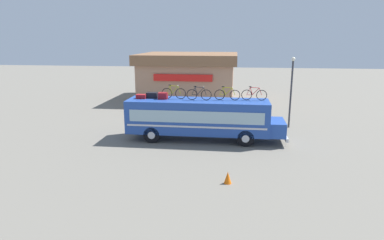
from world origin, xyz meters
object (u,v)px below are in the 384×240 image
at_px(luggage_bag_2, 152,95).
at_px(rooftop_bicycle_2, 199,94).
at_px(rooftop_bicycle_1, 174,93).
at_px(rooftop_bicycle_3, 227,94).
at_px(luggage_bag_1, 141,96).
at_px(luggage_bag_3, 163,96).
at_px(traffic_cone, 228,178).
at_px(street_lamp, 291,87).
at_px(rooftop_bicycle_4, 254,95).
at_px(bus, 201,117).

bearing_deg(luggage_bag_2, rooftop_bicycle_2, -6.53).
xyz_separation_m(rooftop_bicycle_1, rooftop_bicycle_3, (3.65, -0.01, -0.02)).
relative_size(luggage_bag_1, luggage_bag_3, 1.12).
distance_m(luggage_bag_2, rooftop_bicycle_2, 3.34).
height_order(rooftop_bicycle_2, traffic_cone, rooftop_bicycle_2).
bearing_deg(street_lamp, rooftop_bicycle_4, -128.32).
bearing_deg(rooftop_bicycle_1, luggage_bag_1, -176.02).
height_order(bus, rooftop_bicycle_4, rooftop_bicycle_4).
bearing_deg(bus, luggage_bag_1, 179.16).
height_order(bus, rooftop_bicycle_3, rooftop_bicycle_3).
relative_size(bus, rooftop_bicycle_3, 6.21).
xyz_separation_m(rooftop_bicycle_2, traffic_cone, (2.16, -6.97, -2.89)).
xyz_separation_m(bus, rooftop_bicycle_1, (-1.91, 0.22, 1.57)).
distance_m(luggage_bag_3, rooftop_bicycle_4, 6.17).
distance_m(luggage_bag_1, rooftop_bicycle_3, 5.90).
xyz_separation_m(bus, luggage_bag_1, (-4.15, 0.06, 1.31)).
distance_m(rooftop_bicycle_1, rooftop_bicycle_3, 3.65).
xyz_separation_m(luggage_bag_3, street_lamp, (9.17, 4.09, 0.20)).
distance_m(luggage_bag_1, luggage_bag_3, 1.52).
distance_m(luggage_bag_3, street_lamp, 10.04).
height_order(luggage_bag_3, street_lamp, street_lamp).
bearing_deg(luggage_bag_2, rooftop_bicycle_4, 0.24).
bearing_deg(rooftop_bicycle_3, luggage_bag_3, -178.50).
bearing_deg(street_lamp, rooftop_bicycle_3, -140.40).
distance_m(luggage_bag_1, street_lamp, 11.46).
bearing_deg(rooftop_bicycle_1, rooftop_bicycle_4, 1.56).
bearing_deg(rooftop_bicycle_2, street_lamp, 32.29).
distance_m(rooftop_bicycle_1, rooftop_bicycle_4, 5.44).
height_order(luggage_bag_3, rooftop_bicycle_3, rooftop_bicycle_3).
bearing_deg(traffic_cone, street_lamp, 68.03).
relative_size(luggage_bag_2, luggage_bag_3, 1.21).
bearing_deg(street_lamp, luggage_bag_2, -158.97).
relative_size(rooftop_bicycle_4, street_lamp, 0.31).
bearing_deg(luggage_bag_3, rooftop_bicycle_4, 2.55).
relative_size(bus, luggage_bag_3, 17.76).
xyz_separation_m(luggage_bag_3, rooftop_bicycle_2, (2.49, -0.13, 0.18)).
bearing_deg(rooftop_bicycle_2, bus, 17.63).
bearing_deg(rooftop_bicycle_4, bus, -174.09).
height_order(luggage_bag_2, street_lamp, street_lamp).
bearing_deg(rooftop_bicycle_3, bus, -173.26).
height_order(luggage_bag_3, rooftop_bicycle_1, rooftop_bicycle_1).
xyz_separation_m(rooftop_bicycle_3, street_lamp, (4.80, 3.97, 0.03)).
height_order(luggage_bag_1, rooftop_bicycle_4, rooftop_bicycle_4).
xyz_separation_m(rooftop_bicycle_3, traffic_cone, (0.29, -7.22, -2.88)).
distance_m(bus, luggage_bag_2, 3.72).
bearing_deg(rooftop_bicycle_2, traffic_cone, -72.76).
xyz_separation_m(luggage_bag_2, rooftop_bicycle_1, (1.54, -0.12, 0.21)).
xyz_separation_m(luggage_bag_1, luggage_bag_3, (1.52, 0.03, 0.07)).
bearing_deg(luggage_bag_3, luggage_bag_1, -178.85).
bearing_deg(bus, rooftop_bicycle_2, -162.37).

